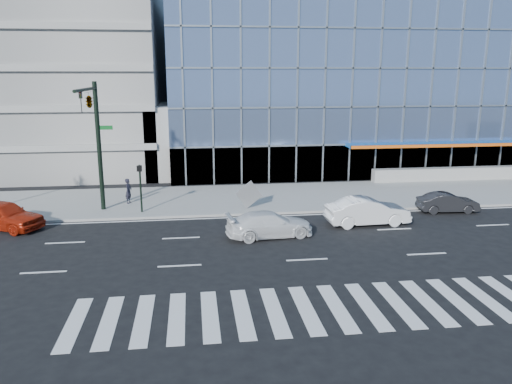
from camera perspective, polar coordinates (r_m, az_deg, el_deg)
ground at (r=27.71m, az=3.97°, el=-4.75°), size 160.00×160.00×0.00m
sidewalk at (r=35.26m, az=1.43°, el=-0.60°), size 120.00×8.00×0.15m
theatre_building at (r=55.27m, az=13.30°, el=11.94°), size 42.00×26.00×15.00m
parking_garage at (r=53.86m, az=-24.00°, el=13.80°), size 24.00×24.00×20.00m
ramp_block at (r=44.16m, az=-8.32°, el=5.99°), size 6.00×8.00×6.00m
traffic_signal at (r=30.99m, az=-18.20°, el=8.21°), size 1.14×5.74×8.00m
ped_signal_post at (r=31.58m, az=-13.10°, el=1.23°), size 0.30×0.33×3.00m
white_suv at (r=26.97m, az=1.55°, el=-3.71°), size 4.95×2.54×1.37m
white_sedan at (r=29.76m, az=12.61°, el=-2.16°), size 4.91×1.89×1.59m
dark_sedan at (r=33.92m, az=21.08°, el=-1.14°), size 3.85×1.58×1.24m
red_sedan at (r=31.66m, az=-26.94°, el=-2.36°), size 5.12×3.85×1.62m
pedestrian at (r=34.27m, az=-14.36°, el=0.12°), size 0.54×0.69×1.67m
tilted_panel at (r=31.91m, az=-0.82°, el=-0.29°), size 1.80×0.37×1.81m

